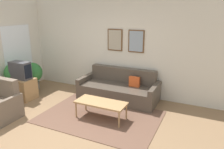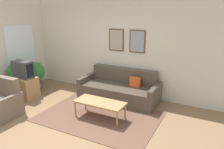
# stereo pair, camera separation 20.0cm
# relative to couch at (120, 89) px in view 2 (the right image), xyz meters

# --- Properties ---
(ground_plane) EXTENTS (16.00, 16.00, 0.00)m
(ground_plane) POSITION_rel_couch_xyz_m (-0.49, -2.02, -0.28)
(ground_plane) COLOR #846647
(area_rug) EXTENTS (2.66, 1.82, 0.01)m
(area_rug) POSITION_rel_couch_xyz_m (0.03, -1.15, -0.27)
(area_rug) COLOR brown
(area_rug) RESTS_ON ground_plane
(wall_back) EXTENTS (8.00, 0.09, 2.70)m
(wall_back) POSITION_rel_couch_xyz_m (-0.48, 0.46, 1.07)
(wall_back) COLOR beige
(wall_back) RESTS_ON ground_plane
(couch) EXTENTS (2.12, 0.90, 0.82)m
(couch) POSITION_rel_couch_xyz_m (0.00, 0.00, 0.00)
(couch) COLOR #4C4238
(couch) RESTS_ON ground_plane
(coffee_table) EXTENTS (1.14, 0.49, 0.41)m
(coffee_table) POSITION_rel_couch_xyz_m (0.08, -1.19, 0.09)
(coffee_table) COLOR #A87F51
(coffee_table) RESTS_ON ground_plane
(tv_stand) EXTENTS (0.67, 0.49, 0.57)m
(tv_stand) POSITION_rel_couch_xyz_m (-2.41, -1.09, 0.00)
(tv_stand) COLOR #A87F51
(tv_stand) RESTS_ON ground_plane
(tv) EXTENTS (0.56, 0.28, 0.47)m
(tv) POSITION_rel_couch_xyz_m (-2.41, -1.09, 0.52)
(tv) COLOR #424247
(tv) RESTS_ON tv_stand
(potted_plant_tall) EXTENTS (0.57, 0.57, 0.94)m
(potted_plant_tall) POSITION_rel_couch_xyz_m (-2.76, -0.97, 0.32)
(potted_plant_tall) COLOR #383D42
(potted_plant_tall) RESTS_ON ground_plane
(potted_plant_by_window) EXTENTS (0.45, 0.45, 0.77)m
(potted_plant_by_window) POSITION_rel_couch_xyz_m (-2.66, -0.37, 0.21)
(potted_plant_by_window) COLOR slate
(potted_plant_by_window) RESTS_ON ground_plane
(potted_plant_small) EXTENTS (0.57, 0.57, 0.89)m
(potted_plant_small) POSITION_rel_couch_xyz_m (-2.50, -0.59, 0.29)
(potted_plant_small) COLOR #383D42
(potted_plant_small) RESTS_ON ground_plane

